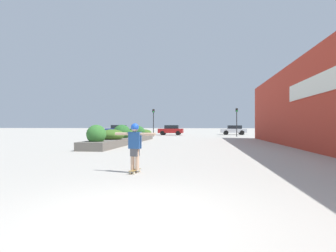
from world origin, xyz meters
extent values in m
plane|color=#ADA89E|center=(0.00, 0.00, 0.00)|extent=(300.00, 300.00, 0.00)
cube|color=#B23323|center=(7.24, 10.01, 2.83)|extent=(0.60, 34.10, 5.66)
cube|color=#605B54|center=(-5.24, 17.06, 0.25)|extent=(1.68, 14.38, 0.50)
ellipsoid|color=#33702D|center=(-5.23, 10.97, 0.93)|extent=(1.19, 1.03, 1.14)
ellipsoid|color=#3D6623|center=(-5.18, 13.50, 0.80)|extent=(1.72, 1.74, 0.79)
ellipsoid|color=#286028|center=(-5.24, 15.91, 0.94)|extent=(1.30, 1.44, 1.17)
ellipsoid|color=#3D6623|center=(-5.19, 18.20, 0.74)|extent=(1.29, 1.46, 0.64)
ellipsoid|color=#286028|center=(-5.19, 20.47, 0.91)|extent=(1.49, 1.20, 1.07)
ellipsoid|color=#3D6623|center=(-5.20, 23.25, 0.74)|extent=(1.69, 1.44, 0.64)
cube|color=olive|center=(-0.96, 3.84, 0.09)|extent=(0.26, 0.59, 0.01)
cylinder|color=beige|center=(-0.99, 4.05, 0.03)|extent=(0.06, 0.07, 0.06)
cylinder|color=beige|center=(-0.86, 4.02, 0.03)|extent=(0.06, 0.07, 0.06)
cylinder|color=beige|center=(-1.07, 3.65, 0.03)|extent=(0.06, 0.07, 0.06)
cylinder|color=beige|center=(-0.93, 3.63, 0.03)|extent=(0.06, 0.07, 0.06)
cylinder|color=tan|center=(-1.04, 3.85, 0.42)|extent=(0.14, 0.14, 0.65)
cylinder|color=tan|center=(-0.89, 3.82, 0.42)|extent=(0.14, 0.14, 0.65)
cube|color=#4C4C51|center=(-0.96, 3.84, 0.63)|extent=(0.26, 0.23, 0.23)
cube|color=#234C8C|center=(-0.96, 3.84, 1.00)|extent=(0.39, 0.25, 0.51)
cylinder|color=tan|center=(-1.38, 3.91, 1.19)|extent=(0.49, 0.17, 0.08)
cylinder|color=tan|center=(-0.55, 3.76, 1.19)|extent=(0.49, 0.17, 0.08)
sphere|color=tan|center=(-0.96, 3.84, 1.36)|extent=(0.21, 0.21, 0.21)
sphere|color=blue|center=(-0.96, 3.84, 1.40)|extent=(0.24, 0.24, 0.24)
cube|color=#BCBCC1|center=(5.87, 38.98, 0.66)|extent=(3.93, 1.84, 0.61)
cube|color=black|center=(6.03, 38.98, 1.23)|extent=(2.16, 1.61, 0.54)
cylinder|color=black|center=(4.65, 38.11, 0.36)|extent=(0.71, 0.22, 0.71)
cylinder|color=black|center=(4.65, 39.85, 0.36)|extent=(0.71, 0.22, 0.71)
cylinder|color=black|center=(7.09, 38.11, 0.36)|extent=(0.71, 0.22, 0.71)
cylinder|color=black|center=(7.09, 39.85, 0.36)|extent=(0.71, 0.22, 0.71)
cube|color=#BCBCC1|center=(15.72, 38.92, 0.63)|extent=(4.73, 1.91, 0.59)
cube|color=black|center=(15.53, 38.92, 1.18)|extent=(2.60, 1.69, 0.52)
cylinder|color=black|center=(17.18, 39.83, 0.34)|extent=(0.67, 0.22, 0.67)
cylinder|color=black|center=(17.18, 38.02, 0.34)|extent=(0.67, 0.22, 0.67)
cylinder|color=black|center=(14.25, 39.83, 0.34)|extent=(0.67, 0.22, 0.67)
cylinder|color=black|center=(14.25, 38.02, 0.34)|extent=(0.67, 0.22, 0.67)
cube|color=navy|center=(-12.89, 37.70, 0.68)|extent=(3.89, 1.94, 0.66)
cube|color=black|center=(-12.73, 37.70, 1.29)|extent=(2.14, 1.71, 0.55)
cylinder|color=black|center=(-14.10, 36.78, 0.35)|extent=(0.69, 0.22, 0.69)
cylinder|color=black|center=(-14.10, 38.62, 0.35)|extent=(0.69, 0.22, 0.69)
cylinder|color=black|center=(-11.68, 36.78, 0.35)|extent=(0.69, 0.22, 0.69)
cylinder|color=black|center=(-11.68, 38.62, 0.35)|extent=(0.69, 0.22, 0.69)
cube|color=maroon|center=(-3.90, 36.27, 0.66)|extent=(3.83, 1.86, 0.66)
cube|color=black|center=(-3.75, 36.27, 1.26)|extent=(2.11, 1.64, 0.54)
cylinder|color=black|center=(-5.08, 35.38, 0.33)|extent=(0.66, 0.22, 0.66)
cylinder|color=black|center=(-5.08, 37.15, 0.33)|extent=(0.66, 0.22, 0.66)
cylinder|color=black|center=(-2.71, 35.38, 0.33)|extent=(0.66, 0.22, 0.66)
cylinder|color=black|center=(-2.71, 37.15, 0.33)|extent=(0.66, 0.22, 0.66)
cylinder|color=black|center=(-5.61, 30.92, 1.63)|extent=(0.11, 0.11, 3.25)
cube|color=black|center=(-5.61, 30.92, 3.48)|extent=(0.28, 0.20, 0.45)
sphere|color=#2D2823|center=(-5.61, 30.80, 3.63)|extent=(0.15, 0.15, 0.15)
sphere|color=#2D2823|center=(-5.61, 30.80, 3.48)|extent=(0.15, 0.15, 0.15)
sphere|color=green|center=(-5.61, 30.80, 3.33)|extent=(0.15, 0.15, 0.15)
cylinder|color=black|center=(5.43, 31.17, 1.65)|extent=(0.11, 0.11, 3.29)
cube|color=black|center=(5.43, 31.17, 3.52)|extent=(0.28, 0.20, 0.45)
sphere|color=#2D2823|center=(5.43, 31.05, 3.67)|extent=(0.15, 0.15, 0.15)
sphere|color=#2D2823|center=(5.43, 31.05, 3.52)|extent=(0.15, 0.15, 0.15)
sphere|color=green|center=(5.43, 31.05, 3.37)|extent=(0.15, 0.15, 0.15)
camera|label=1|loc=(1.11, -3.93, 1.44)|focal=28.00mm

